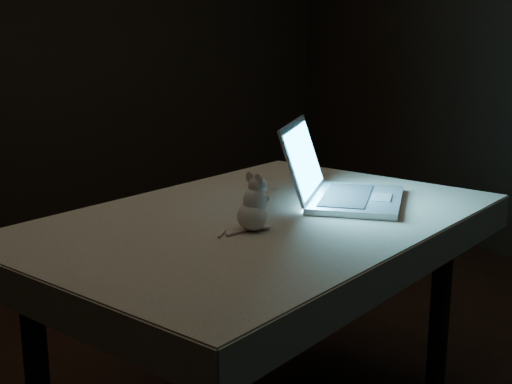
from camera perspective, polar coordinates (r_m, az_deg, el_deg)
back_wall at (r=4.74m, az=-18.86°, el=12.29°), size 4.50×0.04×2.60m
table at (r=2.29m, az=0.35°, el=-11.38°), size 1.64×1.32×0.76m
tablecloth at (r=2.12m, az=0.81°, el=-3.77°), size 1.84×1.68×0.11m
laptop at (r=2.31m, az=8.50°, el=2.48°), size 0.55×0.54×0.28m
plush_mouse at (r=1.98m, az=-0.35°, el=-0.88°), size 0.17×0.17×0.17m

